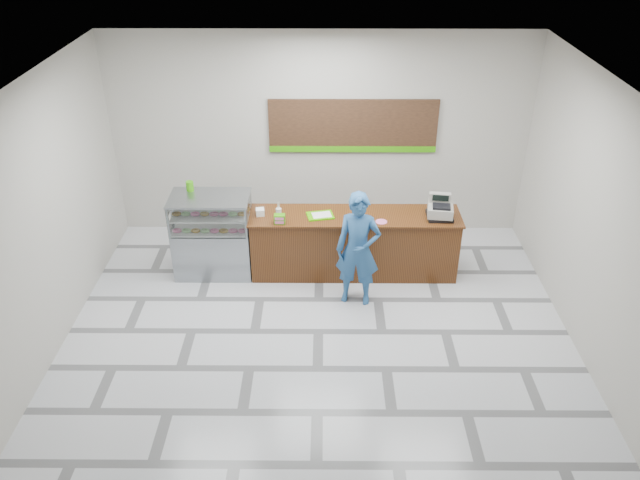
{
  "coord_description": "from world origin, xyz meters",
  "views": [
    {
      "loc": [
        0.07,
        -6.9,
        5.54
      ],
      "look_at": [
        0.02,
        0.9,
        0.96
      ],
      "focal_mm": 35.0,
      "sensor_mm": 36.0,
      "label": 1
    }
  ],
  "objects_px": {
    "display_case": "(213,234)",
    "cash_register": "(440,209)",
    "serving_tray": "(320,215)",
    "customer": "(358,250)",
    "sales_counter": "(354,244)"
  },
  "relations": [
    {
      "from": "sales_counter",
      "to": "cash_register",
      "type": "height_order",
      "value": "cash_register"
    },
    {
      "from": "cash_register",
      "to": "display_case",
      "type": "bearing_deg",
      "value": -173.02
    },
    {
      "from": "display_case",
      "to": "customer",
      "type": "relative_size",
      "value": 0.75
    },
    {
      "from": "sales_counter",
      "to": "cash_register",
      "type": "relative_size",
      "value": 7.34
    },
    {
      "from": "serving_tray",
      "to": "customer",
      "type": "relative_size",
      "value": 0.25
    },
    {
      "from": "display_case",
      "to": "cash_register",
      "type": "height_order",
      "value": "cash_register"
    },
    {
      "from": "display_case",
      "to": "serving_tray",
      "type": "relative_size",
      "value": 2.97
    },
    {
      "from": "display_case",
      "to": "serving_tray",
      "type": "distance_m",
      "value": 1.73
    },
    {
      "from": "cash_register",
      "to": "serving_tray",
      "type": "relative_size",
      "value": 0.99
    },
    {
      "from": "sales_counter",
      "to": "serving_tray",
      "type": "bearing_deg",
      "value": -175.95
    },
    {
      "from": "display_case",
      "to": "cash_register",
      "type": "bearing_deg",
      "value": -1.0
    },
    {
      "from": "display_case",
      "to": "customer",
      "type": "xyz_separation_m",
      "value": [
        2.24,
        -0.78,
        0.21
      ]
    },
    {
      "from": "customer",
      "to": "cash_register",
      "type": "bearing_deg",
      "value": 39.34
    },
    {
      "from": "serving_tray",
      "to": "customer",
      "type": "bearing_deg",
      "value": -65.37
    },
    {
      "from": "serving_tray",
      "to": "customer",
      "type": "xyz_separation_m",
      "value": [
        0.55,
        -0.74,
        -0.16
      ]
    }
  ]
}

